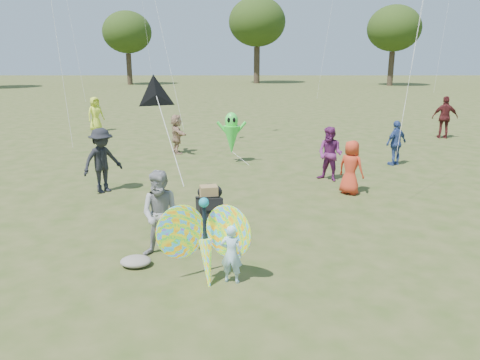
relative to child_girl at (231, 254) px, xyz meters
name	(u,v)px	position (x,y,z in m)	size (l,w,h in m)	color
ground	(251,260)	(0.34, 0.85, -0.49)	(160.00, 160.00, 0.00)	#51592B
child_girl	(231,254)	(0.00, 0.00, 0.00)	(0.36, 0.24, 0.99)	#A7D3EC
adult_man	(162,215)	(-1.27, 1.01, 0.32)	(0.79, 0.62, 1.63)	gray
grey_bag	(136,261)	(-1.70, 0.60, -0.41)	(0.55, 0.45, 0.17)	gray
crowd_a	(351,167)	(3.07, 5.05, 0.23)	(0.71, 0.46, 1.44)	red
crowd_b	(102,161)	(-3.54, 5.21, 0.38)	(1.13, 0.65, 1.74)	black
crowd_c	(396,143)	(5.37, 8.45, 0.26)	(0.88, 0.37, 1.50)	#334A8C
crowd_d	(177,134)	(-2.24, 10.41, 0.24)	(1.36, 0.43, 1.46)	tan
crowd_e	(330,154)	(2.77, 6.42, 0.30)	(0.78, 0.60, 1.59)	#6B2360
crowd_g	(95,114)	(-6.85, 15.67, 0.34)	(0.81, 0.53, 1.66)	#D7EC37
crowd_h	(445,117)	(9.21, 13.71, 0.43)	(1.09, 0.45, 1.86)	#501A1C
jogging_stroller	(209,207)	(-0.48, 2.03, 0.12)	(0.63, 1.10, 1.09)	black
butterfly_kite	(205,242)	(-0.42, 0.02, 0.20)	(1.74, 0.75, 1.63)	#DE5A23
delta_kite_rig	(156,96)	(-1.51, 2.33, 2.33)	(1.10, 1.55, 1.94)	black
alien_kite	(232,135)	(-0.15, 8.78, 0.48)	(1.12, 0.69, 1.74)	#37EC43
tree_line	(276,24)	(4.01, 45.84, 6.37)	(91.78, 33.60, 10.79)	#3A2D21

